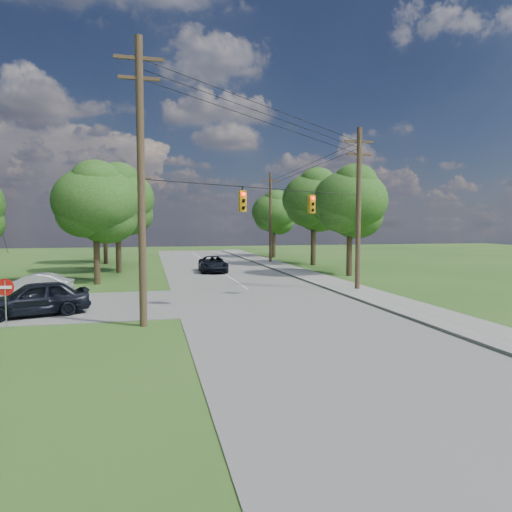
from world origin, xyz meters
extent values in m
plane|color=#2F5A1E|center=(0.00, 0.00, 0.00)|extent=(140.00, 140.00, 0.00)
cube|color=gray|center=(2.00, 5.00, 0.01)|extent=(10.00, 100.00, 0.03)
cube|color=#A3A299|center=(8.70, 5.00, 0.06)|extent=(2.60, 100.00, 0.12)
cylinder|color=#4C3727|center=(-4.60, 0.40, 6.00)|extent=(0.32, 0.32, 12.00)
cube|color=#4C3727|center=(-4.60, 0.40, 11.10)|extent=(2.00, 0.12, 0.14)
cube|color=#4C3727|center=(-4.60, 0.40, 10.30)|extent=(1.70, 0.12, 0.14)
cylinder|color=#4C3727|center=(8.90, 8.00, 5.25)|extent=(0.32, 0.32, 10.50)
cube|color=#4C3727|center=(8.90, 8.00, 9.60)|extent=(2.00, 0.12, 0.14)
cube|color=#4C3727|center=(8.90, 8.00, 8.80)|extent=(1.70, 0.12, 0.14)
cylinder|color=#4C3727|center=(8.90, 30.00, 5.00)|extent=(0.32, 0.32, 10.00)
cube|color=#4C3727|center=(8.90, 30.00, 9.10)|extent=(2.00, 0.12, 0.14)
cylinder|color=#4C3727|center=(-5.00, 30.00, 5.00)|extent=(0.32, 0.32, 10.00)
cube|color=#4C3727|center=(-5.00, 30.00, 9.10)|extent=(2.00, 0.12, 0.14)
cylinder|color=black|center=(2.15, 4.20, 10.35)|extent=(13.52, 7.63, 1.53)
cylinder|color=black|center=(2.15, 4.20, 9.95)|extent=(13.52, 7.63, 1.53)
cylinder|color=black|center=(2.15, 4.20, 9.55)|extent=(13.52, 7.63, 1.53)
cylinder|color=black|center=(8.90, 19.00, 9.35)|extent=(0.03, 22.00, 0.53)
cylinder|color=black|center=(-4.80, 15.20, 10.10)|extent=(0.43, 29.60, 2.03)
cylinder|color=black|center=(8.90, 19.00, 8.95)|extent=(0.03, 22.00, 0.53)
cylinder|color=black|center=(-4.80, 15.20, 9.70)|extent=(0.43, 29.60, 2.03)
cylinder|color=black|center=(2.15, 4.20, 6.20)|extent=(13.52, 7.63, 0.04)
cube|color=#E8A10D|center=(0.26, 3.02, 5.48)|extent=(0.32, 0.22, 1.05)
sphere|color=#FF0C05|center=(0.26, 2.88, 5.83)|extent=(0.17, 0.17, 0.17)
cube|color=#E8A10D|center=(0.26, 3.26, 5.48)|extent=(0.32, 0.22, 1.05)
sphere|color=#FF0C05|center=(0.26, 3.40, 5.83)|extent=(0.17, 0.17, 0.17)
cube|color=#E8A10D|center=(4.85, 5.60, 5.48)|extent=(0.32, 0.22, 1.05)
sphere|color=#FF0C05|center=(4.85, 5.46, 5.83)|extent=(0.17, 0.17, 0.17)
cube|color=#E8A10D|center=(4.85, 5.84, 5.48)|extent=(0.32, 0.22, 1.05)
sphere|color=#FF0C05|center=(4.85, 5.98, 5.83)|extent=(0.17, 0.17, 0.17)
cylinder|color=#463423|center=(-8.00, 15.00, 1.57)|extent=(0.45, 0.45, 3.15)
ellipsoid|color=#1C4815|center=(-8.00, 15.00, 5.94)|extent=(6.00, 6.00, 4.92)
cylinder|color=#463423|center=(-7.00, 23.00, 1.75)|extent=(0.50, 0.50, 3.50)
ellipsoid|color=#1C4815|center=(-7.00, 23.00, 6.60)|extent=(6.40, 6.40, 5.25)
cylinder|color=#463423|center=(-9.00, 33.00, 1.66)|extent=(0.48, 0.47, 3.32)
ellipsoid|color=#1C4815|center=(-9.00, 33.00, 6.27)|extent=(6.00, 6.00, 4.92)
cylinder|color=#463423|center=(12.00, 16.00, 1.66)|extent=(0.48, 0.48, 3.32)
ellipsoid|color=#1C4815|center=(12.00, 16.00, 6.27)|extent=(6.20, 6.20, 5.08)
cylinder|color=#463423|center=(12.50, 26.00, 1.84)|extent=(0.52, 0.52, 3.67)
ellipsoid|color=#1C4815|center=(12.50, 26.00, 6.93)|extent=(6.60, 6.60, 5.41)
cylinder|color=#463423|center=(11.50, 38.00, 1.57)|extent=(0.45, 0.45, 3.15)
ellipsoid|color=#1C4815|center=(11.50, 38.00, 5.94)|extent=(5.80, 5.80, 4.76)
imported|color=black|center=(-9.58, 3.67, 0.85)|extent=(5.17, 3.32, 1.64)
imported|color=silver|center=(-10.94, 9.30, 0.74)|extent=(4.40, 1.89, 1.41)
imported|color=black|center=(1.23, 21.34, 0.74)|extent=(2.54, 5.18, 1.42)
cylinder|color=gray|center=(-10.05, 0.89, 1.02)|extent=(0.06, 0.06, 2.05)
cylinder|color=#AA100B|center=(-10.05, 0.89, 1.77)|extent=(0.71, 0.10, 0.71)
cube|color=white|center=(-10.05, 0.86, 1.77)|extent=(0.51, 0.08, 0.12)
camera|label=1|loc=(-4.30, -19.32, 4.33)|focal=32.00mm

